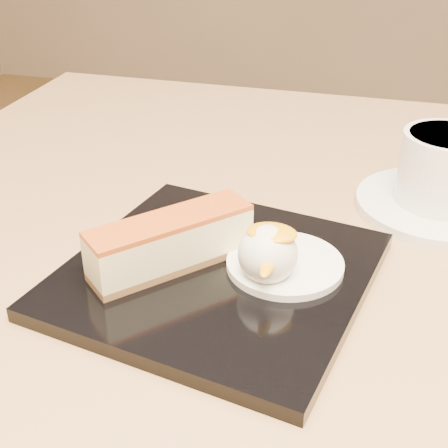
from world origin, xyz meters
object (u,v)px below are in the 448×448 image
(saucer, at_px, (437,205))
(cheesecake, at_px, (171,242))
(table, at_px, (255,364))
(coffee_cup, at_px, (447,167))
(dessert_plate, at_px, (217,274))
(ice_cream_scoop, at_px, (268,254))

(saucer, bearing_deg, cheesecake, -139.68)
(table, bearing_deg, coffee_cup, 28.91)
(dessert_plate, bearing_deg, saucer, 44.92)
(table, xyz_separation_m, ice_cream_scoop, (0.02, -0.09, 0.19))
(dessert_plate, height_order, cheesecake, cheesecake)
(dessert_plate, distance_m, coffee_cup, 0.24)
(table, height_order, cheesecake, cheesecake)
(table, bearing_deg, dessert_plate, -100.61)
(cheesecake, height_order, ice_cream_scoop, ice_cream_scoop)
(cheesecake, height_order, saucer, cheesecake)
(dessert_plate, distance_m, cheesecake, 0.04)
(dessert_plate, relative_size, coffee_cup, 2.07)
(ice_cream_scoop, distance_m, coffee_cup, 0.21)
(table, height_order, dessert_plate, dessert_plate)
(table, xyz_separation_m, coffee_cup, (0.15, 0.08, 0.20))
(cheesecake, bearing_deg, dessert_plate, -40.16)
(dessert_plate, bearing_deg, coffee_cup, 44.70)
(table, relative_size, dessert_plate, 3.64)
(dessert_plate, xyz_separation_m, saucer, (0.17, 0.17, -0.00))
(table, distance_m, dessert_plate, 0.18)
(dessert_plate, distance_m, saucer, 0.24)
(coffee_cup, bearing_deg, cheesecake, -158.82)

